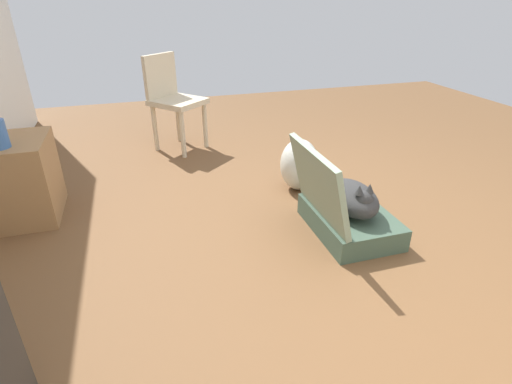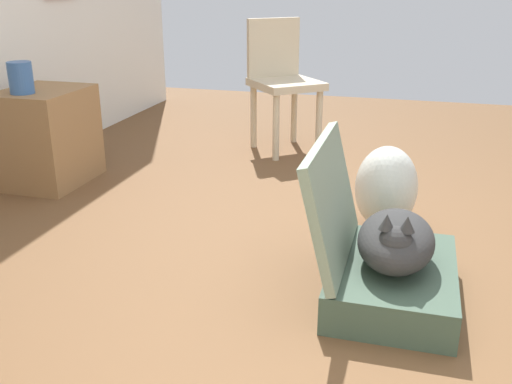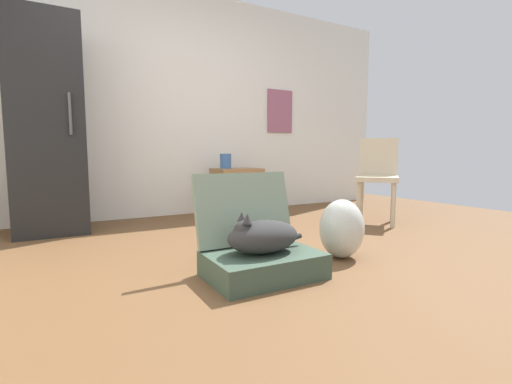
{
  "view_description": "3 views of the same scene",
  "coord_description": "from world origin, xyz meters",
  "px_view_note": "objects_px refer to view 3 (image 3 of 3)",
  "views": [
    {
      "loc": [
        -2.03,
        1.04,
        1.41
      ],
      "look_at": [
        0.08,
        0.4,
        0.29
      ],
      "focal_mm": 27.96,
      "sensor_mm": 36.0,
      "label": 1
    },
    {
      "loc": [
        -2.1,
        -0.22,
        1.16
      ],
      "look_at": [
        -0.14,
        0.33,
        0.4
      ],
      "focal_mm": 40.88,
      "sensor_mm": 36.0,
      "label": 2
    },
    {
      "loc": [
        -1.11,
        -1.94,
        0.71
      ],
      "look_at": [
        0.23,
        0.46,
        0.43
      ],
      "focal_mm": 25.09,
      "sensor_mm": 36.0,
      "label": 3
    }
  ],
  "objects_px": {
    "vase_tall": "(226,161)",
    "chair": "(377,176)",
    "cat": "(262,236)",
    "refrigerator": "(47,127)",
    "side_table": "(237,192)",
    "plastic_bag_white": "(342,229)",
    "suitcase_base": "(263,265)"
  },
  "relations": [
    {
      "from": "cat",
      "to": "side_table",
      "type": "bearing_deg",
      "value": 67.63
    },
    {
      "from": "plastic_bag_white",
      "to": "refrigerator",
      "type": "height_order",
      "value": "refrigerator"
    },
    {
      "from": "cat",
      "to": "side_table",
      "type": "relative_size",
      "value": 0.94
    },
    {
      "from": "cat",
      "to": "side_table",
      "type": "height_order",
      "value": "side_table"
    },
    {
      "from": "plastic_bag_white",
      "to": "vase_tall",
      "type": "relative_size",
      "value": 2.38
    },
    {
      "from": "plastic_bag_white",
      "to": "chair",
      "type": "distance_m",
      "value": 1.5
    },
    {
      "from": "chair",
      "to": "cat",
      "type": "bearing_deg",
      "value": -105.67
    },
    {
      "from": "side_table",
      "to": "chair",
      "type": "relative_size",
      "value": 0.62
    },
    {
      "from": "vase_tall",
      "to": "chair",
      "type": "height_order",
      "value": "chair"
    },
    {
      "from": "chair",
      "to": "refrigerator",
      "type": "bearing_deg",
      "value": -150.8
    },
    {
      "from": "vase_tall",
      "to": "chair",
      "type": "bearing_deg",
      "value": -44.28
    },
    {
      "from": "refrigerator",
      "to": "cat",
      "type": "bearing_deg",
      "value": -61.68
    },
    {
      "from": "side_table",
      "to": "vase_tall",
      "type": "bearing_deg",
      "value": 169.63
    },
    {
      "from": "vase_tall",
      "to": "chair",
      "type": "xyz_separation_m",
      "value": [
        1.2,
        -1.17,
        -0.14
      ]
    },
    {
      "from": "suitcase_base",
      "to": "side_table",
      "type": "relative_size",
      "value": 1.18
    },
    {
      "from": "side_table",
      "to": "vase_tall",
      "type": "xyz_separation_m",
      "value": [
        -0.13,
        0.02,
        0.36
      ]
    },
    {
      "from": "side_table",
      "to": "suitcase_base",
      "type": "bearing_deg",
      "value": -112.15
    },
    {
      "from": "suitcase_base",
      "to": "refrigerator",
      "type": "height_order",
      "value": "refrigerator"
    },
    {
      "from": "refrigerator",
      "to": "chair",
      "type": "height_order",
      "value": "refrigerator"
    },
    {
      "from": "suitcase_base",
      "to": "plastic_bag_white",
      "type": "bearing_deg",
      "value": 6.61
    },
    {
      "from": "cat",
      "to": "vase_tall",
      "type": "height_order",
      "value": "vase_tall"
    },
    {
      "from": "plastic_bag_white",
      "to": "side_table",
      "type": "xyz_separation_m",
      "value": [
        0.16,
        1.96,
        0.07
      ]
    },
    {
      "from": "cat",
      "to": "plastic_bag_white",
      "type": "xyz_separation_m",
      "value": [
        0.68,
        0.08,
        -0.04
      ]
    },
    {
      "from": "chair",
      "to": "plastic_bag_white",
      "type": "bearing_deg",
      "value": -97.19
    },
    {
      "from": "cat",
      "to": "chair",
      "type": "xyz_separation_m",
      "value": [
        1.91,
        0.89,
        0.25
      ]
    },
    {
      "from": "chair",
      "to": "vase_tall",
      "type": "bearing_deg",
      "value": -174.83
    },
    {
      "from": "refrigerator",
      "to": "side_table",
      "type": "distance_m",
      "value": 2.03
    },
    {
      "from": "plastic_bag_white",
      "to": "vase_tall",
      "type": "xyz_separation_m",
      "value": [
        0.02,
        1.98,
        0.43
      ]
    },
    {
      "from": "cat",
      "to": "chair",
      "type": "bearing_deg",
      "value": 24.88
    },
    {
      "from": "suitcase_base",
      "to": "chair",
      "type": "distance_m",
      "value": 2.14
    },
    {
      "from": "cat",
      "to": "vase_tall",
      "type": "bearing_deg",
      "value": 71.06
    },
    {
      "from": "plastic_bag_white",
      "to": "cat",
      "type": "bearing_deg",
      "value": -173.5
    }
  ]
}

